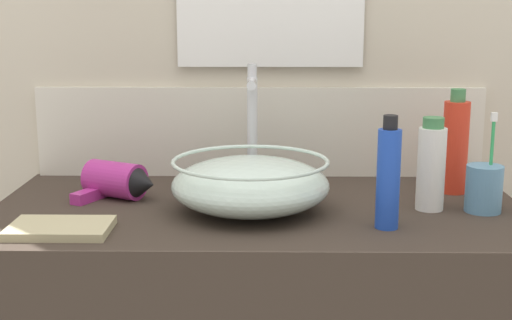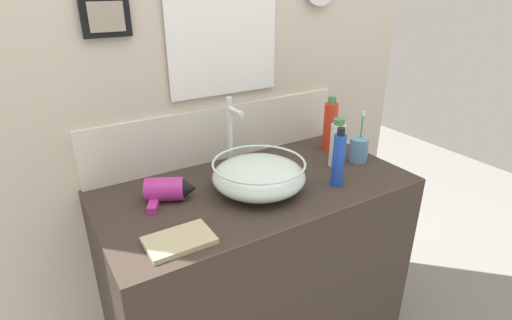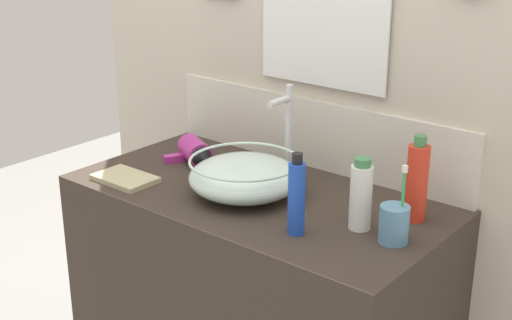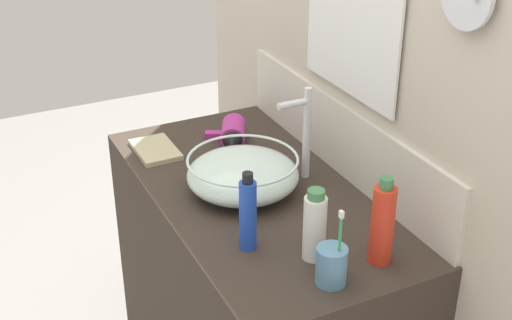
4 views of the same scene
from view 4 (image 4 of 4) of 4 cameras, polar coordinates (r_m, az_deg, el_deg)
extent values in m
cube|color=#382D26|center=(2.34, 0.05, -12.24)|extent=(1.12, 0.57, 0.92)
cube|color=beige|center=(2.08, 8.00, 7.44)|extent=(1.90, 0.06, 2.50)
cube|color=beige|center=(2.14, 6.77, 1.72)|extent=(1.09, 0.02, 0.22)
cube|color=white|center=(1.98, 7.88, 11.76)|extent=(0.38, 0.01, 0.41)
cube|color=white|center=(1.98, 7.71, 11.74)|extent=(0.44, 0.01, 0.47)
ellipsoid|color=silver|center=(2.04, -1.06, -1.20)|extent=(0.32, 0.32, 0.11)
torus|color=silver|center=(2.02, -1.07, 0.06)|extent=(0.32, 0.32, 0.01)
torus|color=#B2B7BC|center=(2.07, -1.05, -2.43)|extent=(0.12, 0.12, 0.01)
cylinder|color=silver|center=(2.10, 4.07, 1.77)|extent=(0.02, 0.02, 0.26)
cylinder|color=silver|center=(2.02, 3.00, 4.51)|extent=(0.02, 0.10, 0.02)
cylinder|color=silver|center=(2.04, 4.20, 5.39)|extent=(0.02, 0.02, 0.03)
cylinder|color=#B22D8C|center=(2.33, -1.83, 2.26)|extent=(0.15, 0.13, 0.08)
cone|color=black|center=(2.26, -1.92, 1.36)|extent=(0.07, 0.08, 0.07)
cube|color=#B22D8C|center=(2.38, -2.99, 1.99)|extent=(0.07, 0.09, 0.02)
cylinder|color=#598CB2|center=(1.70, 6.05, -8.40)|extent=(0.07, 0.07, 0.10)
cylinder|color=green|center=(1.66, 6.66, -7.24)|extent=(0.01, 0.01, 0.18)
cube|color=white|center=(1.61, 6.86, -4.34)|extent=(0.01, 0.01, 0.02)
cylinder|color=blue|center=(1.78, -0.65, -4.49)|extent=(0.04, 0.04, 0.19)
cylinder|color=black|center=(1.72, -0.67, -1.44)|extent=(0.03, 0.03, 0.03)
cylinder|color=red|center=(1.75, 10.07, -5.17)|extent=(0.06, 0.06, 0.21)
cylinder|color=#3F7F4C|center=(1.69, 10.40, -1.83)|extent=(0.03, 0.03, 0.03)
cylinder|color=white|center=(1.76, 4.71, -5.46)|extent=(0.06, 0.06, 0.17)
cylinder|color=#3F7F4C|center=(1.70, 4.83, -2.75)|extent=(0.04, 0.04, 0.02)
cube|color=tan|center=(2.31, -8.05, 0.82)|extent=(0.19, 0.12, 0.02)
camera|label=1|loc=(1.83, -44.77, -0.92)|focal=50.00mm
camera|label=2|loc=(2.32, -34.12, 13.91)|focal=28.00mm
camera|label=3|loc=(0.84, -78.76, -13.34)|focal=50.00mm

